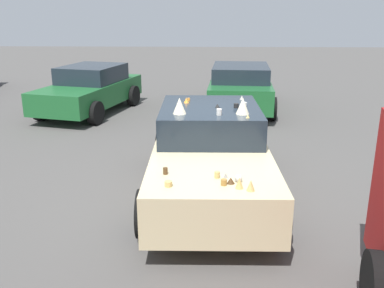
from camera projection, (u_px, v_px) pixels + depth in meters
The scene contains 4 objects.
ground_plane at pixel (210, 195), 7.27m from camera, with size 60.00×60.00×0.00m, color #514F4C.
art_car_decorated at pixel (210, 152), 7.12m from camera, with size 4.53×2.12×1.70m.
parked_sedan_far_right at pixel (90, 89), 12.91m from camera, with size 4.37×2.66×1.40m.
parked_sedan_far_left at pixel (240, 86), 13.29m from camera, with size 4.61×2.28×1.41m.
Camera 1 is at (-6.68, 0.07, 3.01)m, focal length 39.97 mm.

